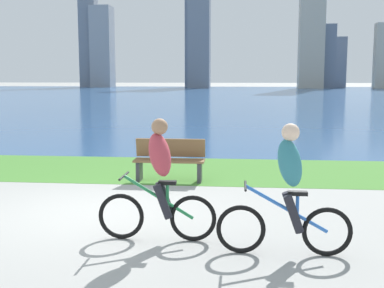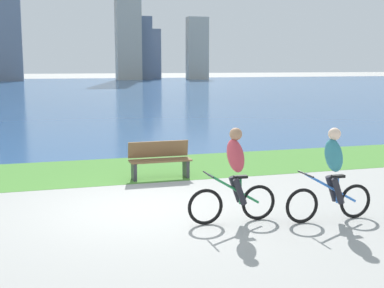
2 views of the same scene
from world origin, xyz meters
The scene contains 7 objects.
ground_plane centered at (0.00, 0.00, 0.00)m, with size 300.00×300.00×0.00m, color #9E9E99.
grass_strip_bayside centered at (0.00, 3.89, 0.00)m, with size 120.00×3.45×0.01m, color #478433.
bay_water_surface centered at (0.00, 50.29, 0.00)m, with size 300.00×89.37×0.00m, color #2D568C.
cyclist_lead centered at (1.34, -1.26, 0.84)m, with size 1.63×0.52×1.68m.
cyclist_trailing centered at (3.02, -1.66, 0.83)m, with size 1.70×0.52×1.67m.
bench_near_path centered at (0.92, 2.63, 0.45)m, with size 1.50×0.47×0.90m.
city_skyline_far_shore centered at (-3.53, 86.15, 10.59)m, with size 58.15×11.39×27.52m.
Camera 2 is at (-1.95, -9.56, 2.76)m, focal length 48.80 mm.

